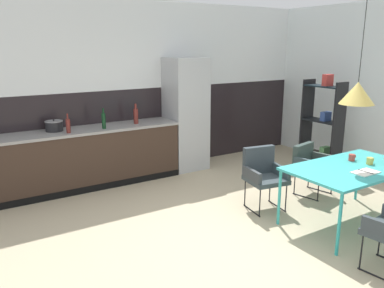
% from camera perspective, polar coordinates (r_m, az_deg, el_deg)
% --- Properties ---
extents(ground_plane, '(9.13, 9.13, 0.00)m').
position_cam_1_polar(ground_plane, '(4.60, 9.24, -13.74)').
color(ground_plane, tan).
extents(back_wall_splashback_dark, '(7.02, 0.12, 1.43)m').
position_cam_1_polar(back_wall_splashback_dark, '(6.86, -7.77, 2.11)').
color(back_wall_splashback_dark, black).
rests_on(back_wall_splashback_dark, ground).
extents(back_wall_panel_upper, '(7.02, 0.12, 1.43)m').
position_cam_1_polar(back_wall_panel_upper, '(6.71, -8.20, 14.17)').
color(back_wall_panel_upper, silver).
rests_on(back_wall_panel_upper, back_wall_splashback_dark).
extents(kitchen_counter, '(3.79, 0.63, 0.92)m').
position_cam_1_polar(kitchen_counter, '(6.14, -18.95, -2.50)').
color(kitchen_counter, '#39291F').
rests_on(kitchen_counter, ground).
extents(refrigerator_column, '(0.64, 0.60, 1.95)m').
position_cam_1_polar(refrigerator_column, '(6.84, -0.92, 4.38)').
color(refrigerator_column, '#ADAFB2').
rests_on(refrigerator_column, ground).
extents(dining_table, '(1.60, 0.95, 0.73)m').
position_cam_1_polar(dining_table, '(5.07, 22.49, -3.57)').
color(dining_table, teal).
rests_on(dining_table, ground).
extents(armchair_near_window, '(0.57, 0.56, 0.73)m').
position_cam_1_polar(armchair_near_window, '(5.98, 16.98, -2.49)').
color(armchair_near_window, '#343E43').
rests_on(armchair_near_window, ground).
extents(armchair_head_of_table, '(0.55, 0.54, 0.82)m').
position_cam_1_polar(armchair_head_of_table, '(5.30, 10.35, -3.86)').
color(armchair_head_of_table, '#343E43').
rests_on(armchair_head_of_table, ground).
extents(open_book, '(0.31, 0.20, 0.02)m').
position_cam_1_polar(open_book, '(4.88, 24.08, -3.81)').
color(open_book, white).
rests_on(open_book, dining_table).
extents(mug_glass_clear, '(0.12, 0.08, 0.08)m').
position_cam_1_polar(mug_glass_clear, '(5.24, 24.64, -2.26)').
color(mug_glass_clear, gold).
rests_on(mug_glass_clear, dining_table).
extents(mug_short_terracotta, '(0.12, 0.08, 0.08)m').
position_cam_1_polar(mug_short_terracotta, '(5.31, 22.40, -1.83)').
color(mug_short_terracotta, '#B23D33').
rests_on(mug_short_terracotta, dining_table).
extents(cooking_pot, '(0.26, 0.26, 0.18)m').
position_cam_1_polar(cooking_pot, '(6.10, -19.55, 2.52)').
color(cooking_pot, black).
rests_on(cooking_pot, kitchen_counter).
extents(bottle_vinegar_dark, '(0.06, 0.06, 0.28)m').
position_cam_1_polar(bottle_vinegar_dark, '(5.89, -17.70, 2.59)').
color(bottle_vinegar_dark, maroon).
rests_on(bottle_vinegar_dark, kitchen_counter).
extents(bottle_spice_small, '(0.06, 0.06, 0.31)m').
position_cam_1_polar(bottle_spice_small, '(6.05, -12.81, 3.41)').
color(bottle_spice_small, '#0F3319').
rests_on(bottle_spice_small, kitchen_counter).
extents(bottle_wine_green, '(0.07, 0.07, 0.32)m').
position_cam_1_polar(bottle_wine_green, '(6.36, -8.23, 4.15)').
color(bottle_wine_green, maroon).
rests_on(bottle_wine_green, kitchen_counter).
extents(open_shelf_unit, '(0.30, 0.73, 1.67)m').
position_cam_1_polar(open_shelf_unit, '(7.23, 18.60, 3.12)').
color(open_shelf_unit, black).
rests_on(open_shelf_unit, ground).
extents(pendant_lamp_over_table_near, '(0.40, 0.40, 1.34)m').
position_cam_1_polar(pendant_lamp_over_table_near, '(4.91, 23.08, 6.88)').
color(pendant_lamp_over_table_near, black).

